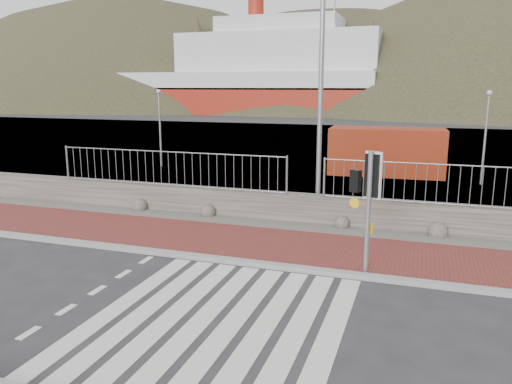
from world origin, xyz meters
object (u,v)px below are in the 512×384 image
(streetlight, at_px, (326,60))
(shipping_container, at_px, (386,151))
(traffic_signal_far, at_px, (368,186))
(ferry, at_px, (240,79))

(streetlight, distance_m, shipping_container, 10.08)
(traffic_signal_far, bearing_deg, streetlight, -45.29)
(ferry, height_order, shipping_container, ferry)
(traffic_signal_far, xyz_separation_m, shipping_container, (-0.56, 13.93, -0.95))
(traffic_signal_far, bearing_deg, ferry, -44.73)
(ferry, relative_size, shipping_container, 9.12)
(streetlight, bearing_deg, traffic_signal_far, -63.61)
(streetlight, relative_size, shipping_container, 1.66)
(traffic_signal_far, height_order, shipping_container, traffic_signal_far)
(traffic_signal_far, xyz_separation_m, streetlight, (-1.93, 4.76, 3.02))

